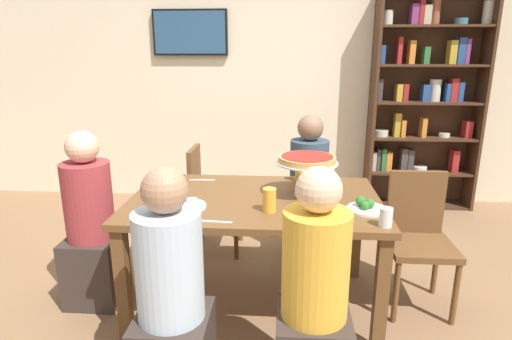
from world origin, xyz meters
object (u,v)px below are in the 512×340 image
object	(u,v)px
deep_dish_pizza_stand	(307,162)
water_glass_clear_near	(174,211)
chair_far_left	(208,194)
chair_head_east	(418,234)
beer_glass_amber_spare	(269,200)
cutlery_knife_near	(215,222)
water_glass_clear_far	(386,217)
cutlery_fork_near	(202,180)
diner_far_right	(308,197)
diner_near_left	(172,307)
bookshelf	(424,99)
beer_glass_amber_tall	(153,190)
dining_table	(255,211)
beer_glass_amber_short	(301,170)
cutlery_fork_far	(326,183)
cutlery_knife_far	(163,179)
television	(190,32)
salad_plate_far_diner	(185,205)
diner_head_west	(92,232)
water_glass_clear_spare	(192,209)
salad_plate_near_diner	(366,207)
diner_near_right	(314,306)

from	to	relation	value
deep_dish_pizza_stand	water_glass_clear_near	distance (m)	0.86
chair_far_left	chair_head_east	bearing A→B (deg)	65.39
chair_far_left	beer_glass_amber_spare	distance (m)	1.19
cutlery_knife_near	chair_head_east	bearing A→B (deg)	26.93
water_glass_clear_far	cutlery_knife_near	xyz separation A→B (m)	(-0.88, -0.01, -0.05)
beer_glass_amber_spare	cutlery_fork_near	bearing A→B (deg)	130.96
diner_far_right	cutlery_knife_near	size ratio (longest dim) A/B	6.39
diner_near_left	bookshelf	bearing A→B (deg)	-34.16
bookshelf	water_glass_clear_far	xyz separation A→B (m)	(-0.89, -2.40, -0.35)
deep_dish_pizza_stand	beer_glass_amber_tall	xyz separation A→B (m)	(-0.92, -0.16, -0.15)
bookshelf	dining_table	bearing A→B (deg)	-128.40
water_glass_clear_far	beer_glass_amber_short	bearing A→B (deg)	118.75
beer_glass_amber_spare	cutlery_fork_near	distance (m)	0.75
diner_far_right	water_glass_clear_far	bearing A→B (deg)	16.08
beer_glass_amber_tall	cutlery_fork_far	world-z (taller)	beer_glass_amber_tall
cutlery_knife_near	cutlery_knife_far	world-z (taller)	same
television	chair_head_east	distance (m)	3.04
beer_glass_amber_tall	cutlery_knife_near	distance (m)	0.53
beer_glass_amber_spare	diner_far_right	bearing A→B (deg)	74.43
salad_plate_far_diner	beer_glass_amber_short	world-z (taller)	beer_glass_amber_short
salad_plate_far_diner	beer_glass_amber_spare	bearing A→B (deg)	-3.09
beer_glass_amber_spare	salad_plate_far_diner	bearing A→B (deg)	176.91
diner_head_west	cutlery_fork_far	size ratio (longest dim) A/B	6.39
television	cutlery_knife_near	xyz separation A→B (m)	(0.65, -2.51, -1.06)
beer_glass_amber_tall	beer_glass_amber_short	xyz separation A→B (m)	(0.90, 0.45, 0.01)
chair_head_east	water_glass_clear_far	world-z (taller)	chair_head_east
diner_far_right	chair_far_left	size ratio (longest dim) A/B	1.32
water_glass_clear_spare	deep_dish_pizza_stand	bearing A→B (deg)	33.79
bookshelf	cutlery_knife_near	size ratio (longest dim) A/B	12.29
chair_head_east	beer_glass_amber_short	world-z (taller)	beer_glass_amber_short
salad_plate_near_diner	water_glass_clear_spare	size ratio (longest dim) A/B	2.03
beer_glass_amber_tall	beer_glass_amber_spare	bearing A→B (deg)	-10.26
diner_far_right	bookshelf	bearing A→B (deg)	135.77
water_glass_clear_near	cutlery_fork_far	bearing A→B (deg)	38.71
diner_near_right	salad_plate_near_diner	bearing A→B (deg)	-28.55
diner_near_left	salad_plate_far_diner	distance (m)	0.67
beer_glass_amber_short	cutlery_knife_near	distance (m)	0.89
diner_near_left	water_glass_clear_spare	xyz separation A→B (m)	(0.01, 0.45, 0.30)
dining_table	bookshelf	world-z (taller)	bookshelf
diner_far_right	water_glass_clear_near	distance (m)	1.40
cutlery_knife_far	beer_glass_amber_tall	bearing A→B (deg)	116.57
water_glass_clear_far	cutlery_knife_near	world-z (taller)	water_glass_clear_far
salad_plate_near_diner	salad_plate_far_diner	size ratio (longest dim) A/B	0.91
water_glass_clear_spare	cutlery_fork_far	distance (m)	1.03
bookshelf	water_glass_clear_near	world-z (taller)	bookshelf
diner_head_west	chair_head_east	world-z (taller)	diner_head_west
dining_table	beer_glass_amber_short	size ratio (longest dim) A/B	9.27
water_glass_clear_far	cutlery_fork_near	size ratio (longest dim) A/B	0.56
deep_dish_pizza_stand	cutlery_fork_near	bearing A→B (deg)	158.48
salad_plate_near_diner	beer_glass_amber_tall	xyz separation A→B (m)	(-1.25, 0.07, 0.05)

